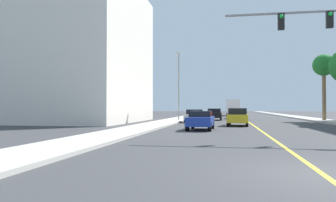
{
  "coord_description": "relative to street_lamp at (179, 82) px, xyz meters",
  "views": [
    {
      "loc": [
        -2.25,
        -8.5,
        1.61
      ],
      "look_at": [
        -7.16,
        18.61,
        2.16
      ],
      "focal_mm": 35.49,
      "sensor_mm": 36.0,
      "label": 1
    }
  ],
  "objects": [
    {
      "name": "car_blue",
      "position": [
        3.59,
        -13.44,
        -3.76
      ],
      "size": [
        1.82,
        4.1,
        1.36
      ],
      "rotation": [
        0.0,
        0.0,
        -0.02
      ],
      "color": "#1E389E",
      "rests_on": "ground"
    },
    {
      "name": "sidewalk_left",
      "position": [
        -0.94,
        13.14,
        -4.4
      ],
      "size": [
        2.88,
        168.0,
        0.15
      ],
      "primitive_type": "cube",
      "color": "#B2ADA3",
      "rests_on": "ground"
    },
    {
      "name": "sidewalk_right",
      "position": [
        16.52,
        13.14,
        -4.4
      ],
      "size": [
        2.88,
        168.0,
        0.15
      ],
      "primitive_type": "cube",
      "color": "#9E9B93",
      "rests_on": "ground"
    },
    {
      "name": "ground",
      "position": [
        7.79,
        13.14,
        -4.47
      ],
      "size": [
        192.0,
        192.0,
        0.0
      ],
      "primitive_type": "plane",
      "color": "#38383A"
    },
    {
      "name": "lane_marking_center",
      "position": [
        7.79,
        13.14,
        -4.47
      ],
      "size": [
        0.16,
        144.0,
        0.01
      ],
      "primitive_type": "cube",
      "color": "yellow",
      "rests_on": "ground"
    },
    {
      "name": "car_red",
      "position": [
        6.46,
        11.35,
        -3.74
      ],
      "size": [
        1.85,
        4.39,
        1.4
      ],
      "rotation": [
        0.0,
        0.0,
        -0.02
      ],
      "color": "red",
      "rests_on": "ground"
    },
    {
      "name": "palm_far",
      "position": [
        16.67,
        4.27,
        1.93
      ],
      "size": [
        2.54,
        2.54,
        7.75
      ],
      "color": "brown",
      "rests_on": "sidewalk_right"
    },
    {
      "name": "car_yellow",
      "position": [
        6.39,
        -7.45,
        -3.68
      ],
      "size": [
        1.95,
        4.13,
        1.55
      ],
      "rotation": [
        0.0,
        0.0,
        -0.05
      ],
      "color": "gold",
      "rests_on": "ground"
    },
    {
      "name": "car_silver",
      "position": [
        1.94,
        -1.37,
        -3.74
      ],
      "size": [
        1.85,
        4.31,
        1.4
      ],
      "rotation": [
        0.0,
        0.0,
        3.13
      ],
      "color": "#BCBCC1",
      "rests_on": "ground"
    },
    {
      "name": "delivery_truck",
      "position": [
        6.44,
        29.16,
        -2.8
      ],
      "size": [
        2.61,
        8.75,
        3.15
      ],
      "rotation": [
        0.0,
        0.0,
        0.02
      ],
      "color": "#194799",
      "rests_on": "ground"
    },
    {
      "name": "building_left_near",
      "position": [
        -13.42,
        -2.05,
        3.21
      ],
      "size": [
        17.74,
        17.45,
        15.38
      ],
      "primitive_type": "cube",
      "color": "silver",
      "rests_on": "ground"
    },
    {
      "name": "car_black",
      "position": [
        3.82,
        5.54,
        -3.71
      ],
      "size": [
        1.87,
        4.16,
        1.49
      ],
      "rotation": [
        0.0,
        0.0,
        0.01
      ],
      "color": "black",
      "rests_on": "ground"
    },
    {
      "name": "street_lamp",
      "position": [
        0.0,
        0.0,
        0.0
      ],
      "size": [
        0.56,
        0.28,
        7.8
      ],
      "color": "gray",
      "rests_on": "sidewalk_left"
    }
  ]
}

